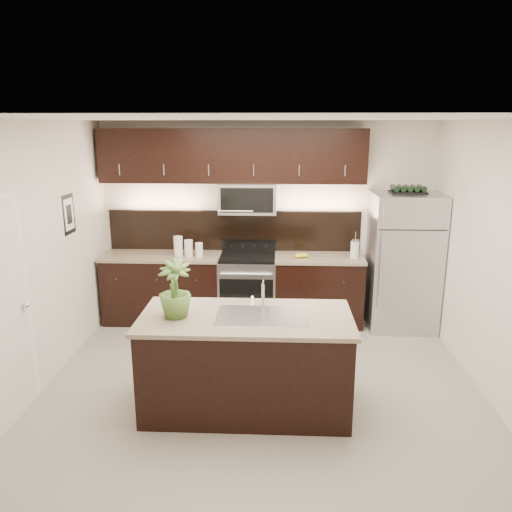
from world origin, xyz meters
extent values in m
plane|color=gray|center=(0.00, 0.00, 0.00)|extent=(4.50, 4.50, 0.00)
cube|color=beige|center=(0.00, 2.00, 1.35)|extent=(4.50, 0.02, 2.70)
cube|color=beige|center=(0.00, -2.00, 1.35)|extent=(4.50, 0.02, 2.70)
cube|color=beige|center=(-2.25, 0.00, 1.35)|extent=(0.02, 4.00, 2.70)
cube|color=beige|center=(2.25, 0.00, 1.35)|extent=(0.02, 4.00, 2.70)
cube|color=white|center=(0.00, 0.00, 2.70)|extent=(4.50, 4.00, 0.02)
cube|color=silver|center=(-2.23, -0.80, 1.01)|extent=(0.04, 0.80, 2.02)
sphere|color=silver|center=(-2.20, -0.48, 1.00)|extent=(0.06, 0.06, 0.06)
cube|color=black|center=(-2.24, 0.75, 1.65)|extent=(0.01, 0.32, 0.46)
cube|color=white|center=(-2.23, 0.75, 1.65)|extent=(0.00, 0.24, 0.36)
cube|color=black|center=(-1.42, 1.69, 0.45)|extent=(1.57, 0.62, 0.90)
cube|color=black|center=(0.71, 1.69, 0.45)|extent=(1.16, 0.62, 0.90)
cube|color=#B2B2B7|center=(-0.25, 1.69, 0.45)|extent=(0.76, 0.62, 0.90)
cube|color=black|center=(-0.25, 1.69, 0.92)|extent=(0.76, 0.60, 0.03)
cube|color=tan|center=(-1.42, 1.69, 0.92)|extent=(1.59, 0.65, 0.04)
cube|color=tan|center=(0.71, 1.69, 0.92)|extent=(1.18, 0.65, 0.04)
cube|color=black|center=(-0.46, 1.99, 1.22)|extent=(3.49, 0.02, 0.56)
cube|color=#B2B2B7|center=(-0.25, 1.80, 1.70)|extent=(0.76, 0.40, 0.40)
cube|color=black|center=(-0.46, 1.83, 2.25)|extent=(3.49, 0.33, 0.70)
cube|color=black|center=(-0.13, -0.50, 0.45)|extent=(1.90, 0.90, 0.90)
cube|color=tan|center=(-0.13, -0.50, 0.92)|extent=(1.96, 0.96, 0.04)
cube|color=silver|center=(0.02, -0.50, 0.95)|extent=(0.84, 0.50, 0.01)
cylinder|color=silver|center=(0.02, -0.29, 1.06)|extent=(0.03, 0.03, 0.24)
cylinder|color=silver|center=(0.02, -0.36, 1.21)|extent=(0.02, 0.14, 0.02)
cylinder|color=silver|center=(0.02, -0.43, 1.16)|extent=(0.02, 0.02, 0.10)
cube|color=#B2B2B7|center=(1.80, 1.63, 0.90)|extent=(0.87, 0.78, 1.80)
cube|color=black|center=(1.80, 1.63, 1.81)|extent=(0.44, 0.27, 0.03)
cylinder|color=black|center=(1.63, 1.63, 1.86)|extent=(0.07, 0.25, 0.07)
cylinder|color=black|center=(1.72, 1.63, 1.86)|extent=(0.07, 0.25, 0.07)
cylinder|color=black|center=(1.80, 1.63, 1.86)|extent=(0.07, 0.25, 0.07)
cylinder|color=black|center=(1.88, 1.63, 1.86)|extent=(0.07, 0.25, 0.07)
cylinder|color=black|center=(1.97, 1.63, 1.86)|extent=(0.07, 0.25, 0.07)
imported|color=#456628|center=(-0.77, -0.55, 1.21)|extent=(0.32, 0.32, 0.53)
cylinder|color=silver|center=(-1.17, 1.64, 1.07)|extent=(0.12, 0.12, 0.27)
cylinder|color=silver|center=(-1.03, 1.62, 1.05)|extent=(0.11, 0.11, 0.22)
cylinder|color=silver|center=(-0.89, 1.60, 1.03)|extent=(0.10, 0.10, 0.19)
cylinder|color=silver|center=(1.17, 1.64, 1.05)|extent=(0.11, 0.11, 0.23)
cylinder|color=silver|center=(1.17, 1.64, 1.18)|extent=(0.12, 0.12, 0.02)
cylinder|color=silver|center=(1.17, 1.64, 1.23)|extent=(0.01, 0.01, 0.09)
ellipsoid|color=gold|center=(0.42, 1.61, 0.97)|extent=(0.22, 0.20, 0.06)
camera|label=1|loc=(0.16, -4.78, 2.64)|focal=35.00mm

